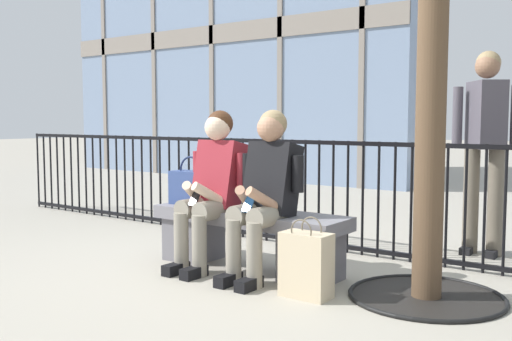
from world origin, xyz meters
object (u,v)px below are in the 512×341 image
(seated_person_companion, at_px, (265,188))
(shopping_bag, at_px, (306,264))
(bystander_at_railing, at_px, (485,136))
(seated_person_with_phone, at_px, (212,184))
(stone_bench, at_px, (248,234))
(handbag_on_bench, at_px, (191,187))

(seated_person_companion, xyz_separation_m, shopping_bag, (0.48, -0.22, -0.44))
(seated_person_companion, distance_m, bystander_at_railing, 2.03)
(seated_person_with_phone, relative_size, bystander_at_railing, 0.71)
(seated_person_with_phone, xyz_separation_m, bystander_at_railing, (1.55, 1.70, 0.35))
(seated_person_with_phone, xyz_separation_m, seated_person_companion, (0.50, 0.00, 0.00))
(seated_person_with_phone, distance_m, bystander_at_railing, 2.33)
(seated_person_with_phone, distance_m, seated_person_companion, 0.50)
(stone_bench, bearing_deg, seated_person_companion, -27.34)
(stone_bench, bearing_deg, handbag_on_bench, -179.01)
(seated_person_with_phone, relative_size, shopping_bag, 2.35)
(seated_person_companion, distance_m, handbag_on_bench, 0.84)
(seated_person_with_phone, height_order, shopping_bag, seated_person_with_phone)
(seated_person_with_phone, bearing_deg, handbag_on_bench, 160.28)
(seated_person_with_phone, height_order, bystander_at_railing, bystander_at_railing)
(handbag_on_bench, xyz_separation_m, bystander_at_railing, (1.88, 1.58, 0.41))
(stone_bench, height_order, shopping_bag, shopping_bag)
(stone_bench, height_order, handbag_on_bench, handbag_on_bench)
(shopping_bag, relative_size, bystander_at_railing, 0.30)
(seated_person_companion, bearing_deg, seated_person_with_phone, 180.00)
(seated_person_with_phone, bearing_deg, shopping_bag, -12.65)
(stone_bench, xyz_separation_m, shopping_bag, (0.73, -0.35, -0.06))
(shopping_bag, bearing_deg, handbag_on_bench, 165.52)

